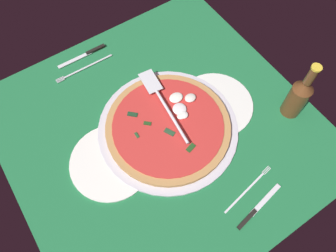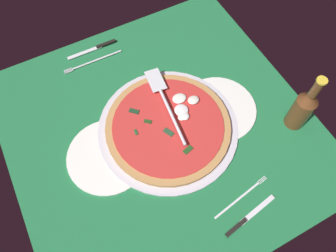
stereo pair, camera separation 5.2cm
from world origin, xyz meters
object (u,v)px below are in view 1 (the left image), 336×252
at_px(dinner_plate_left, 111,162).
at_px(beer_bottle, 298,96).
at_px(place_setting_far, 86,61).
at_px(dinner_plate_right, 215,104).
at_px(place_setting_near, 252,200).
at_px(pizza, 168,126).
at_px(pizza_server, 163,102).

relative_size(dinner_plate_left, beer_bottle, 1.09).
bearing_deg(place_setting_far, dinner_plate_right, 124.88).
bearing_deg(place_setting_far, place_setting_near, 103.53).
bearing_deg(beer_bottle, dinner_plate_right, 140.89).
distance_m(pizza, beer_bottle, 0.42).
bearing_deg(pizza_server, beer_bottle, -118.40).
xyz_separation_m(pizza, place_setting_far, (-0.10, 0.40, -0.02)).
xyz_separation_m(place_setting_near, place_setting_far, (-0.17, 0.73, 0.00)).
distance_m(pizza, pizza_server, 0.08).
bearing_deg(dinner_plate_left, pizza, 0.10).
relative_size(dinner_plate_right, pizza, 0.63).
height_order(dinner_plate_left, place_setting_near, place_setting_near).
xyz_separation_m(pizza_server, place_setting_near, (0.04, -0.40, -0.04)).
bearing_deg(dinner_plate_right, place_setting_far, 124.19).
bearing_deg(dinner_plate_right, pizza_server, 151.12).
bearing_deg(pizza_server, dinner_plate_right, -112.42).
relative_size(pizza, pizza_server, 1.31).
relative_size(place_setting_near, place_setting_far, 1.00).
xyz_separation_m(dinner_plate_right, beer_bottle, (0.19, -0.16, 0.08)).
bearing_deg(place_setting_near, beer_bottle, 18.58).
bearing_deg(pizza_server, pizza, 165.95).
relative_size(pizza_server, beer_bottle, 1.32).
xyz_separation_m(dinner_plate_left, place_setting_near, (0.28, -0.33, -0.00)).
height_order(pizza, pizza_server, pizza_server).
distance_m(pizza_server, place_setting_near, 0.41).
bearing_deg(dinner_plate_right, pizza, 175.77).
relative_size(pizza, beer_bottle, 1.72).
distance_m(place_setting_far, beer_bottle, 0.74).
distance_m(pizza_server, beer_bottle, 0.43).
height_order(place_setting_near, place_setting_far, same).
xyz_separation_m(pizza, beer_bottle, (0.37, -0.17, 0.07)).
height_order(pizza, place_setting_near, pizza).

